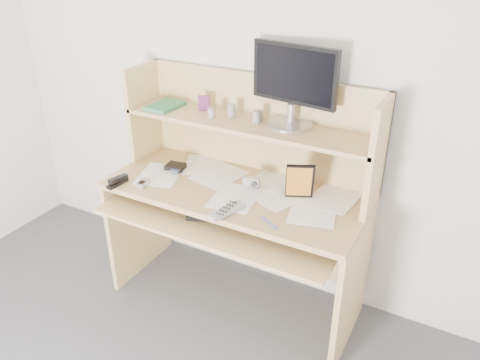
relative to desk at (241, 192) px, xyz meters
The scene contains 19 objects.
back_wall 0.60m from the desk, 90.00° to the left, with size 3.60×0.04×2.50m, color silver.
desk is the anchor object (origin of this frame).
paper_clutter 0.10m from the desk, 90.00° to the right, with size 1.32×0.54×0.01m, color white.
keyboard 0.18m from the desk, 70.55° to the right, with size 0.52×0.34×0.03m.
tv_remote 0.33m from the desk, 74.18° to the right, with size 0.06×0.21×0.02m, color #969691.
flip_phone 0.53m from the desk, 148.25° to the right, with size 0.05×0.09×0.02m, color #AFAFB1.
stapler 0.67m from the desk, 149.33° to the right, with size 0.04×0.13×0.04m, color black.
wallet 0.42m from the desk, behind, with size 0.10×0.08×0.03m, color black.
sticky_note_pad 0.42m from the desk, behind, with size 0.08×0.08×0.01m, color yellow.
digital_camera 0.11m from the desk, 15.42° to the right, with size 0.09×0.03×0.05m, color #ADACAF.
game_case 0.38m from the desk, ahead, with size 0.14×0.02×0.20m, color black.
blue_pen 0.44m from the desk, 44.10° to the right, with size 0.01×0.01×0.12m, color blue.
card_box 0.53m from the desk, 159.16° to the left, with size 0.06×0.02×0.08m, color #AB1624.
shelf_book 0.65m from the desk, behind, with size 0.15×0.21×0.02m, color #317B54.
chip_stack_a 0.46m from the desk, behind, with size 0.04×0.04×0.05m, color black.
chip_stack_b 0.44m from the desk, 140.90° to the left, with size 0.04×0.04×0.07m, color white.
chip_stack_c 0.43m from the desk, 67.49° to the left, with size 0.04×0.04×0.05m, color black.
chip_stack_d 0.43m from the desk, 55.94° to the left, with size 0.04×0.04×0.06m, color silver.
monitor 0.66m from the desk, 32.54° to the left, with size 0.47×0.23×0.41m.
Camera 1 is at (1.06, -0.42, 1.93)m, focal length 35.00 mm.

